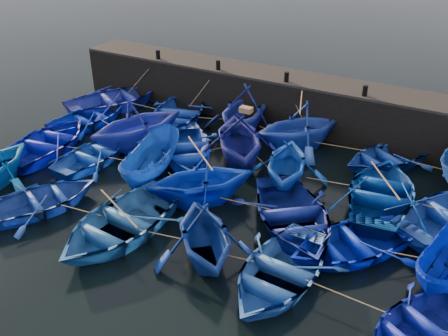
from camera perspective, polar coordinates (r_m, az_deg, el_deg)
The scene contains 32 objects.
ground at distance 19.43m, azimuth -4.69°, elevation -5.80°, with size 120.00×120.00×0.00m, color black.
quay_wall at distance 27.12m, azimuth 7.71°, elevation 7.56°, with size 26.00×2.50×2.50m, color black.
quay_top at distance 26.67m, azimuth 7.89°, elevation 10.18°, with size 26.00×2.50×0.12m, color black.
bollard_0 at distance 29.60m, azimuth -7.56°, elevation 12.74°, with size 0.24×0.24×0.50m, color black.
bollard_1 at distance 27.46m, azimuth -0.68°, elevation 11.69°, with size 0.24×0.24×0.50m, color black.
bollard_2 at distance 25.78m, azimuth 7.16°, elevation 10.29°, with size 0.24×0.24×0.50m, color black.
bollard_3 at distance 24.63m, azimuth 15.81°, elevation 8.50°, with size 0.24×0.24×0.50m, color black.
boat_0 at distance 29.74m, azimuth -12.38°, elevation 7.74°, with size 4.04×5.65×1.17m, color navy.
boat_1 at distance 27.20m, azimuth -5.38°, elevation 6.24°, with size 3.97×5.55×1.15m, color #1434A3.
boat_2 at distance 25.72m, azimuth 2.30°, elevation 6.67°, with size 4.20×4.87×2.56m, color navy.
boat_3 at distance 24.31m, azimuth 8.58°, elevation 4.78°, with size 3.96×4.59×2.42m, color #2243BB.
boat_4 at distance 23.92m, azimuth 17.93°, elevation 1.17°, with size 3.10×4.34×0.90m, color navy.
boat_6 at distance 27.75m, azimuth -15.22°, elevation 5.52°, with size 3.16×4.41×0.92m, color #0627D4.
boat_7 at distance 24.44m, azimuth -9.86°, elevation 5.02°, with size 4.23×4.90×2.58m, color #202B98.
boat_8 at distance 23.49m, azimuth -4.43°, elevation 2.33°, with size 3.72×5.20×1.08m, color blue.
boat_9 at distance 22.70m, azimuth 1.78°, elevation 3.52°, with size 4.23×4.91×2.58m, color navy.
boat_10 at distance 21.25m, azimuth 7.27°, elevation 0.73°, with size 3.51×4.07×2.14m, color blue.
boat_11 at distance 20.87m, azimuth 17.67°, elevation -2.69°, with size 3.93×5.50×1.14m, color navy.
boat_13 at distance 25.40m, azimuth -19.46°, elevation 2.84°, with size 3.81×5.32×1.10m, color #0912A4.
boat_14 at distance 23.77m, azimuth -14.70°, elevation 1.47°, with size 3.05×4.27×0.89m, color blue.
boat_15 at distance 21.81m, azimuth -8.37°, elevation 0.81°, with size 1.68×4.47×1.73m, color #103FA5.
boat_16 at distance 19.69m, azimuth -2.69°, elevation -1.26°, with size 3.76×4.36×2.29m, color #062BC4.
boat_17 at distance 18.72m, azimuth 7.82°, elevation -5.43°, with size 3.90×5.46×1.13m, color navy.
boat_18 at distance 17.90m, azimuth 14.20°, elevation -8.27°, with size 3.39×4.74×0.98m, color #061FCE.
boat_21 at distance 20.91m, azimuth -20.10°, elevation -3.42°, with size 3.21×4.49×0.93m, color navy.
boat_22 at distance 18.58m, azimuth -11.80°, elevation -6.05°, with size 4.02×5.62×1.17m, color #21568F.
boat_23 at distance 16.77m, azimuth -2.27°, elevation -7.62°, with size 3.51×4.07×2.14m, color navy.
boat_24 at distance 16.27m, azimuth 6.31°, elevation -11.64°, with size 3.57×5.00×1.04m, color blue.
boat_25 at distance 15.55m, azimuth 21.79°, elevation -16.67°, with size 3.21×4.49×0.93m, color #101C93.
wooden_crate at distance 22.00m, azimuth 2.53°, elevation 6.67°, with size 0.55×0.37×0.24m, color #8E623E.
mooring_ropes at distance 22.78m, azimuth 2.26°, elevation 2.43°, with size 18.79×11.75×2.10m.
loose_oars at distance 20.00m, azimuth 3.76°, elevation 1.31°, with size 10.04×11.87×1.34m.
Camera 1 is at (9.22, -13.03, 11.09)m, focal length 40.00 mm.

